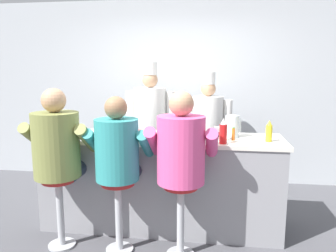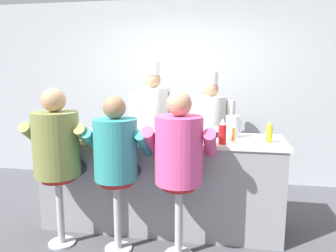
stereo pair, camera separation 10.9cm
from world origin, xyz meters
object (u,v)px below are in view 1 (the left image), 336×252
diner_seated_teal (118,153)px  diner_seated_pink (181,153)px  cup_stack_steel (185,117)px  cook_in_whites_near (150,121)px  mustard_bottle_yellow (269,132)px  water_pitcher_clear (232,126)px  breakfast_plate (115,135)px  cook_in_whites_far (208,128)px  diner_seated_olive (58,148)px  ketchup_bottle_red (223,132)px  hot_sauce_bottle_orange (233,134)px  cereal_bowl (137,133)px  napkin_dispenser_chrome (220,134)px  coffee_mug_tan (143,137)px

diner_seated_teal → diner_seated_pink: diner_seated_pink is taller
cup_stack_steel → cook_in_whites_near: cook_in_whites_near is taller
mustard_bottle_yellow → water_pitcher_clear: (-0.34, 0.17, 0.02)m
breakfast_plate → cook_in_whites_far: bearing=50.7°
diner_seated_olive → diner_seated_pink: diner_seated_olive is taller
ketchup_bottle_red → hot_sauce_bottle_orange: 0.21m
diner_seated_pink → cereal_bowl: bearing=133.8°
hot_sauce_bottle_orange → cereal_bowl: hot_sauce_bottle_orange is taller
diner_seated_teal → water_pitcher_clear: bearing=30.1°
napkin_dispenser_chrome → diner_seated_olive: bearing=-164.3°
cup_stack_steel → cereal_bowl: bearing=177.8°
cup_stack_steel → diner_seated_olive: bearing=-154.3°
ketchup_bottle_red → mustard_bottle_yellow: (0.44, 0.15, -0.01)m
mustard_bottle_yellow → cereal_bowl: 1.35m
mustard_bottle_yellow → ketchup_bottle_red: bearing=-161.2°
cook_in_whites_near → cup_stack_steel: bearing=-62.0°
water_pitcher_clear → diner_seated_teal: (-1.04, -0.60, -0.17)m
cereal_bowl → cook_in_whites_near: bearing=93.4°
cook_in_whites_far → napkin_dispenser_chrome: bearing=-82.7°
breakfast_plate → diner_seated_pink: size_ratio=0.16×
napkin_dispenser_chrome → diner_seated_olive: size_ratio=0.09×
breakfast_plate → cup_stack_steel: (0.72, 0.09, 0.19)m
diner_seated_teal → napkin_dispenser_chrome: bearing=24.8°
cup_stack_steel → napkin_dispenser_chrome: (0.37, -0.12, -0.14)m
water_pitcher_clear → cereal_bowl: size_ratio=1.55×
cup_stack_steel → cook_in_whites_near: bearing=118.0°
cup_stack_steel → water_pitcher_clear: bearing=6.6°
hot_sauce_bottle_orange → water_pitcher_clear: water_pitcher_clear is taller
diner_seated_teal → mustard_bottle_yellow: bearing=17.5°
ketchup_bottle_red → water_pitcher_clear: bearing=72.9°
cereal_bowl → coffee_mug_tan: size_ratio=1.15×
mustard_bottle_yellow → water_pitcher_clear: bearing=154.2°
mustard_bottle_yellow → cereal_bowl: size_ratio=1.42×
diner_seated_olive → diner_seated_teal: 0.58m
mustard_bottle_yellow → diner_seated_pink: diner_seated_pink is taller
cup_stack_steel → diner_seated_teal: size_ratio=0.29×
ketchup_bottle_red → diner_seated_teal: bearing=-163.1°
hot_sauce_bottle_orange → coffee_mug_tan: size_ratio=0.99×
mustard_bottle_yellow → water_pitcher_clear: 0.38m
ketchup_bottle_red → diner_seated_olive: bearing=-169.4°
coffee_mug_tan → breakfast_plate: bearing=153.9°
coffee_mug_tan → napkin_dispenser_chrome: (0.75, 0.13, 0.02)m
hot_sauce_bottle_orange → cereal_bowl: size_ratio=0.86×
breakfast_plate → diner_seated_pink: (0.75, -0.46, -0.05)m
diner_seated_pink → cook_in_whites_near: (-0.60, 1.63, 0.02)m
water_pitcher_clear → cook_in_whites_far: (-0.27, 1.00, -0.20)m
cook_in_whites_far → mustard_bottle_yellow: bearing=-62.1°
napkin_dispenser_chrome → cook_in_whites_near: bearing=127.9°
ketchup_bottle_red → mustard_bottle_yellow: size_ratio=1.15×
ketchup_bottle_red → cereal_bowl: bearing=162.8°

